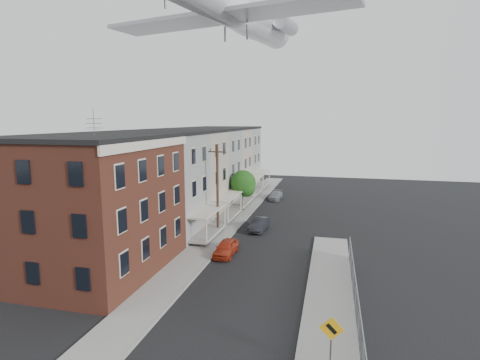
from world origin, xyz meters
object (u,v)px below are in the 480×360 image
at_px(warning_sign, 331,336).
at_px(car_near, 226,248).
at_px(street_tree, 244,184).
at_px(car_mid, 259,224).
at_px(airplane, 234,11).
at_px(utility_pole, 218,188).
at_px(car_far, 276,196).

relative_size(warning_sign, car_near, 0.74).
relative_size(street_tree, car_mid, 1.31).
distance_m(warning_sign, airplane, 31.47).
distance_m(street_tree, car_mid, 8.92).
height_order(warning_sign, utility_pole, utility_pole).
xyz_separation_m(car_near, car_far, (0.72, 23.46, -0.06)).
bearing_deg(utility_pole, car_near, -66.28).
relative_size(warning_sign, street_tree, 0.54).
xyz_separation_m(utility_pole, car_near, (2.46, -5.60, -4.03)).
distance_m(car_near, airplane, 23.05).
xyz_separation_m(car_near, car_mid, (1.34, 7.80, 0.01)).
bearing_deg(car_mid, airplane, 170.16).
height_order(car_near, car_far, car_near).
relative_size(car_mid, car_far, 0.99).
relative_size(car_mid, airplane, 0.14).
xyz_separation_m(utility_pole, airplane, (0.97, 2.89, 17.34)).
relative_size(street_tree, car_near, 1.37).
bearing_deg(airplane, warning_sign, -64.98).
bearing_deg(car_near, airplane, 100.63).
distance_m(warning_sign, car_far, 37.77).
bearing_deg(airplane, street_tree, 95.23).
bearing_deg(car_far, warning_sign, -75.30).
bearing_deg(warning_sign, airplane, 115.02).
bearing_deg(warning_sign, car_far, 102.26).
height_order(street_tree, airplane, airplane).
xyz_separation_m(warning_sign, utility_pole, (-11.20, 19.03, 2.79)).
bearing_deg(warning_sign, utility_pole, 120.48).
bearing_deg(street_tree, car_near, -82.17).
distance_m(street_tree, car_far, 8.91).
bearing_deg(car_near, warning_sign, -56.27).
distance_m(warning_sign, street_tree, 30.96).
xyz_separation_m(warning_sign, car_far, (-8.02, 36.89, -1.30)).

